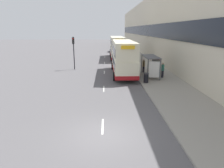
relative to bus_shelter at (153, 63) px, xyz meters
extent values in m
plane|color=#5B595B|center=(-5.77, -13.29, -1.88)|extent=(220.00, 220.00, 0.00)
cube|color=gray|center=(0.73, 25.21, -1.81)|extent=(5.00, 93.00, 0.14)
cube|color=beige|center=(4.73, 25.21, 4.23)|extent=(3.00, 93.00, 12.20)
cube|color=black|center=(3.19, 25.21, 3.62)|extent=(0.12, 89.28, 2.20)
cube|color=silver|center=(-5.77, -12.27, -1.87)|extent=(0.12, 2.00, 0.01)
cube|color=silver|center=(-5.77, -4.33, -1.87)|extent=(0.12, 2.00, 0.01)
cube|color=silver|center=(-5.77, 3.61, -1.87)|extent=(0.12, 2.00, 0.01)
cube|color=silver|center=(-5.77, 11.55, -1.87)|extent=(0.12, 2.00, 0.01)
cube|color=silver|center=(-5.77, 19.48, -1.87)|extent=(0.12, 2.00, 0.01)
cube|color=#4C4C51|center=(-0.17, 0.35, 0.70)|extent=(1.60, 4.20, 0.08)
cylinder|color=#4C4C51|center=(-0.87, -1.65, -0.54)|extent=(0.10, 0.10, 2.40)
cylinder|color=#4C4C51|center=(-0.87, 2.35, -0.54)|extent=(0.10, 0.10, 2.40)
cylinder|color=#4C4C51|center=(0.53, -1.65, -0.54)|extent=(0.10, 0.10, 2.40)
cylinder|color=#4C4C51|center=(0.53, 2.35, -0.54)|extent=(0.10, 0.10, 2.40)
cube|color=#99A8B2|center=(0.50, 0.35, -0.42)|extent=(0.04, 3.68, 1.92)
cube|color=white|center=(-0.17, -1.59, -0.49)|extent=(1.19, 0.10, 1.82)
cube|color=maroon|center=(0.07, 0.35, -1.29)|extent=(0.36, 2.80, 0.08)
cube|color=beige|center=(-3.30, 2.12, -0.45)|extent=(2.55, 10.18, 1.85)
cube|color=beige|center=(-3.30, 2.12, 1.45)|extent=(2.50, 9.88, 1.95)
cube|color=maroon|center=(-3.30, 2.12, -1.15)|extent=(2.58, 10.23, 0.45)
cube|color=#2D3847|center=(-3.30, 2.12, -0.08)|extent=(2.58, 9.57, 0.81)
cube|color=#2D3847|center=(-3.30, 2.12, 1.35)|extent=(2.55, 9.57, 0.94)
cube|color=yellow|center=(-3.30, -2.95, 2.07)|extent=(1.40, 0.08, 0.36)
cylinder|color=black|center=(-4.57, 5.59, -1.38)|extent=(0.30, 1.00, 1.00)
cylinder|color=black|center=(-2.02, 5.59, -1.38)|extent=(0.30, 1.00, 1.00)
cylinder|color=black|center=(-4.57, -1.03, -1.38)|extent=(0.30, 1.00, 1.00)
cylinder|color=black|center=(-2.02, -1.03, -1.38)|extent=(0.30, 1.00, 1.00)
cube|color=beige|center=(-3.27, 17.05, -0.45)|extent=(2.55, 11.24, 1.85)
cube|color=beige|center=(-3.27, 17.05, 1.45)|extent=(2.50, 10.90, 1.95)
cube|color=maroon|center=(-3.27, 17.05, -1.15)|extent=(2.58, 11.30, 0.45)
cube|color=#2D3847|center=(-3.27, 17.05, -0.08)|extent=(2.58, 10.57, 0.81)
cube|color=#2D3847|center=(-3.27, 17.05, 1.35)|extent=(2.55, 10.57, 0.94)
cube|color=yellow|center=(-3.27, 11.45, 2.07)|extent=(1.40, 0.08, 0.36)
cylinder|color=black|center=(-4.54, 20.87, -1.38)|extent=(0.30, 1.00, 1.00)
cylinder|color=black|center=(-1.99, 20.87, -1.38)|extent=(0.30, 1.00, 1.00)
cylinder|color=black|center=(-4.54, 13.56, -1.38)|extent=(0.30, 1.00, 1.00)
cylinder|color=black|center=(-1.99, 13.56, -1.38)|extent=(0.30, 1.00, 1.00)
cube|color=black|center=(-3.43, 29.65, -1.20)|extent=(1.87, 4.30, 0.76)
cube|color=#2D3847|center=(-3.43, 29.43, -0.51)|extent=(1.65, 2.06, 0.62)
cylinder|color=black|center=(-4.37, 30.98, -1.58)|extent=(0.20, 0.60, 0.60)
cylinder|color=black|center=(-2.50, 30.98, -1.58)|extent=(0.20, 0.60, 0.60)
cylinder|color=black|center=(-4.37, 28.32, -1.58)|extent=(0.20, 0.60, 0.60)
cylinder|color=black|center=(-2.50, 28.32, -1.58)|extent=(0.20, 0.60, 0.60)
cylinder|color=#23232D|center=(-0.54, 2.68, -1.32)|extent=(0.28, 0.28, 0.83)
cylinder|color=#997F51|center=(-0.54, 2.68, -0.56)|extent=(0.35, 0.35, 0.69)
sphere|color=tan|center=(-0.54, 2.68, -0.10)|extent=(0.22, 0.22, 0.22)
cylinder|color=#23232D|center=(1.20, -0.24, -1.31)|extent=(0.29, 0.29, 0.85)
cylinder|color=#337260|center=(1.20, -0.24, -0.53)|extent=(0.35, 0.35, 0.71)
sphere|color=tan|center=(1.20, -0.24, -0.07)|extent=(0.23, 0.23, 0.23)
cylinder|color=black|center=(-1.22, -2.56, -1.26)|extent=(0.52, 0.52, 0.95)
cylinder|color=#2D2D33|center=(-1.22, -2.56, -0.74)|extent=(0.55, 0.55, 0.10)
cylinder|color=black|center=(-10.17, 5.83, 0.48)|extent=(0.14, 0.14, 4.71)
cube|color=black|center=(-10.17, 5.78, 2.28)|extent=(0.30, 0.24, 0.90)
sphere|color=red|center=(-10.17, 5.66, 2.55)|extent=(0.16, 0.16, 0.16)
sphere|color=#2D2D2D|center=(-10.17, 5.66, 2.28)|extent=(0.16, 0.16, 0.16)
sphere|color=#2D2D2D|center=(-10.17, 5.66, 2.01)|extent=(0.16, 0.16, 0.16)
camera|label=1|loc=(-5.54, -23.35, 3.84)|focal=32.00mm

